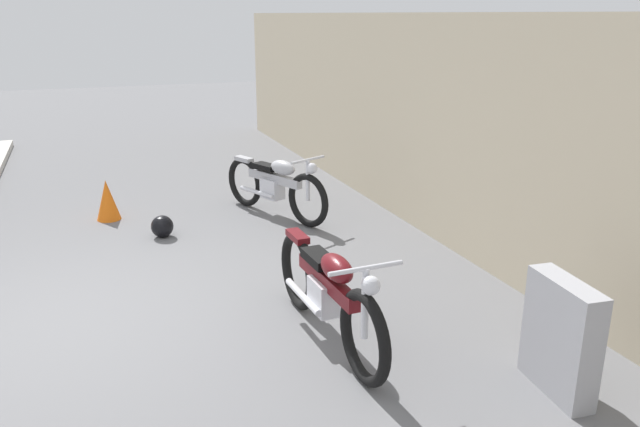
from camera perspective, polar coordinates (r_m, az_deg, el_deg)
The scene contains 7 objects.
ground_plane at distance 6.16m, azimuth -22.18°, elevation -9.33°, with size 40.00×40.00×0.00m, color slate.
building_wall at distance 7.01m, azimuth 15.25°, elevation 6.25°, with size 18.00×0.30×2.69m, color beige.
stone_marker at distance 4.92m, azimuth 21.17°, elevation -10.51°, with size 0.68×0.20×0.88m, color #9E9EA3.
helmet at distance 8.04m, azimuth -14.23°, elevation -1.15°, with size 0.28×0.28×0.28m, color black.
traffic_cone at distance 8.89m, azimuth -18.87°, elevation 1.17°, with size 0.32×0.32×0.55m, color orange.
motorcycle_maroon at distance 5.25m, azimuth 0.74°, elevation -7.19°, with size 2.12×0.59×0.95m.
motorcycle_silver at distance 8.55m, azimuth -4.11°, elevation 2.62°, with size 1.91×0.99×0.92m.
Camera 1 is at (5.54, 0.34, 2.67)m, focal length 35.00 mm.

